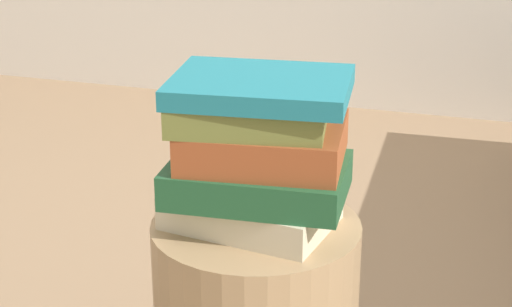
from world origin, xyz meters
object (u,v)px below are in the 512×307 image
at_px(book_cream, 250,208).
at_px(book_forest, 258,180).
at_px(book_olive, 251,108).
at_px(book_rust, 264,142).
at_px(book_teal, 261,87).

height_order(book_cream, book_forest, book_forest).
bearing_deg(book_cream, book_olive, 109.79).
distance_m(book_cream, book_rust, 0.12).
xyz_separation_m(book_forest, book_olive, (-0.02, 0.02, 0.11)).
distance_m(book_cream, book_olive, 0.17).
bearing_deg(book_forest, book_rust, 66.92).
bearing_deg(book_forest, book_olive, 128.41).
height_order(book_cream, book_olive, book_olive).
height_order(book_forest, book_olive, book_olive).
distance_m(book_rust, book_olive, 0.06).
xyz_separation_m(book_rust, book_olive, (-0.02, 0.00, 0.05)).
relative_size(book_cream, book_olive, 1.08).
relative_size(book_cream, book_rust, 1.03).
height_order(book_rust, book_teal, book_teal).
relative_size(book_rust, book_olive, 1.05).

